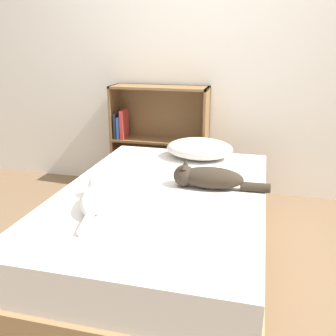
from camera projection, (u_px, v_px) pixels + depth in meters
name	position (u px, v px, depth m)	size (l,w,h in m)	color
ground_plane	(163.00, 260.00, 2.36)	(8.00, 8.00, 0.00)	brown
wall_back	(201.00, 48.00, 3.14)	(8.00, 0.06, 2.50)	white
bed	(163.00, 227.00, 2.28)	(1.22, 1.83, 0.47)	#99754C
pillow	(200.00, 149.00, 2.80)	(0.50, 0.37, 0.15)	beige
cat_light	(97.00, 195.00, 2.00)	(0.22, 0.53, 0.16)	white
cat_dark	(207.00, 178.00, 2.24)	(0.58, 0.17, 0.15)	#33281E
bookshelf	(158.00, 138.00, 3.35)	(0.84, 0.26, 0.94)	brown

